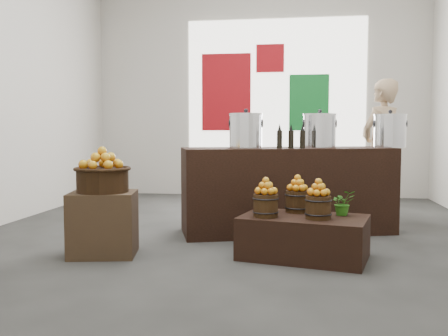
# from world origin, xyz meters

# --- Properties ---
(ground) EXTENTS (7.00, 7.00, 0.00)m
(ground) POSITION_xyz_m (0.00, 0.00, 0.00)
(ground) COLOR #393936
(ground) RESTS_ON ground
(back_wall) EXTENTS (6.00, 0.04, 4.00)m
(back_wall) POSITION_xyz_m (0.00, 3.50, 2.00)
(back_wall) COLOR beige
(back_wall) RESTS_ON ground
(back_opening) EXTENTS (3.20, 0.02, 2.40)m
(back_opening) POSITION_xyz_m (0.30, 3.48, 2.00)
(back_opening) COLOR white
(back_opening) RESTS_ON back_wall
(deco_red_left) EXTENTS (0.90, 0.04, 1.40)m
(deco_red_left) POSITION_xyz_m (-0.60, 3.47, 1.90)
(deco_red_left) COLOR maroon
(deco_red_left) RESTS_ON back_wall
(deco_green_right) EXTENTS (0.70, 0.04, 1.00)m
(deco_green_right) POSITION_xyz_m (0.90, 3.47, 1.70)
(deco_green_right) COLOR #106925
(deco_green_right) RESTS_ON back_wall
(deco_red_upper) EXTENTS (0.50, 0.04, 0.50)m
(deco_red_upper) POSITION_xyz_m (0.20, 3.47, 2.50)
(deco_red_upper) COLOR maroon
(deco_red_upper) RESTS_ON back_wall
(crate) EXTENTS (0.69, 0.61, 0.61)m
(crate) POSITION_xyz_m (-1.14, -1.15, 0.31)
(crate) COLOR #453320
(crate) RESTS_ON ground
(wicker_basket) EXTENTS (0.49, 0.49, 0.22)m
(wicker_basket) POSITION_xyz_m (-1.14, -1.15, 0.72)
(wicker_basket) COLOR black
(wicker_basket) RESTS_ON crate
(apples_in_basket) EXTENTS (0.38, 0.38, 0.20)m
(apples_in_basket) POSITION_xyz_m (-1.14, -1.15, 0.93)
(apples_in_basket) COLOR #9D0505
(apples_in_basket) RESTS_ON wicker_basket
(display_table) EXTENTS (1.28, 0.95, 0.40)m
(display_table) POSITION_xyz_m (0.76, -0.99, 0.20)
(display_table) COLOR black
(display_table) RESTS_ON ground
(apple_bucket_front_left) EXTENTS (0.23, 0.23, 0.21)m
(apple_bucket_front_left) POSITION_xyz_m (0.41, -1.07, 0.50)
(apple_bucket_front_left) COLOR #321D0D
(apple_bucket_front_left) RESTS_ON display_table
(apples_in_bucket_front_left) EXTENTS (0.17, 0.17, 0.15)m
(apples_in_bucket_front_left) POSITION_xyz_m (0.41, -1.07, 0.68)
(apples_in_bucket_front_left) COLOR #9D0505
(apples_in_bucket_front_left) RESTS_ON apple_bucket_front_left
(apple_bucket_front_right) EXTENTS (0.23, 0.23, 0.21)m
(apple_bucket_front_right) POSITION_xyz_m (0.89, -1.11, 0.50)
(apple_bucket_front_right) COLOR #321D0D
(apple_bucket_front_right) RESTS_ON display_table
(apples_in_bucket_front_right) EXTENTS (0.17, 0.17, 0.15)m
(apples_in_bucket_front_right) POSITION_xyz_m (0.89, -1.11, 0.68)
(apples_in_bucket_front_right) COLOR #9D0505
(apples_in_bucket_front_right) RESTS_ON apple_bucket_front_right
(apple_bucket_rear) EXTENTS (0.23, 0.23, 0.21)m
(apple_bucket_rear) POSITION_xyz_m (0.70, -0.76, 0.50)
(apple_bucket_rear) COLOR #321D0D
(apple_bucket_rear) RESTS_ON display_table
(apples_in_bucket_rear) EXTENTS (0.17, 0.17, 0.15)m
(apples_in_bucket_rear) POSITION_xyz_m (0.70, -0.76, 0.68)
(apples_in_bucket_rear) COLOR #9D0505
(apples_in_bucket_rear) RESTS_ON apple_bucket_rear
(herb_garnish_right) EXTENTS (0.26, 0.25, 0.24)m
(herb_garnish_right) POSITION_xyz_m (1.12, -0.88, 0.52)
(herb_garnish_right) COLOR #266415
(herb_garnish_right) RESTS_ON display_table
(herb_garnish_left) EXTENTS (0.16, 0.14, 0.24)m
(herb_garnish_left) POSITION_xyz_m (0.39, -0.80, 0.51)
(herb_garnish_left) COLOR #266415
(herb_garnish_left) RESTS_ON display_table
(counter) EXTENTS (2.55, 1.47, 1.00)m
(counter) POSITION_xyz_m (0.58, 0.20, 0.50)
(counter) COLOR black
(counter) RESTS_ON ground
(stock_pot_left) EXTENTS (0.38, 0.38, 0.38)m
(stock_pot_left) POSITION_xyz_m (0.11, 0.05, 1.18)
(stock_pot_left) COLOR silver
(stock_pot_left) RESTS_ON counter
(stock_pot_center) EXTENTS (0.38, 0.38, 0.38)m
(stock_pot_center) POSITION_xyz_m (0.95, 0.32, 1.18)
(stock_pot_center) COLOR silver
(stock_pot_center) RESTS_ON counter
(stock_pot_right) EXTENTS (0.38, 0.38, 0.38)m
(stock_pot_right) POSITION_xyz_m (1.80, 0.58, 1.18)
(stock_pot_right) COLOR silver
(stock_pot_right) RESTS_ON counter
(oil_cruets) EXTENTS (0.27, 0.14, 0.28)m
(oil_cruets) POSITION_xyz_m (0.66, -0.03, 1.13)
(oil_cruets) COLOR black
(oil_cruets) RESTS_ON counter
(shopper) EXTENTS (0.82, 0.82, 1.91)m
(shopper) POSITION_xyz_m (1.86, 1.57, 0.96)
(shopper) COLOR tan
(shopper) RESTS_ON ground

